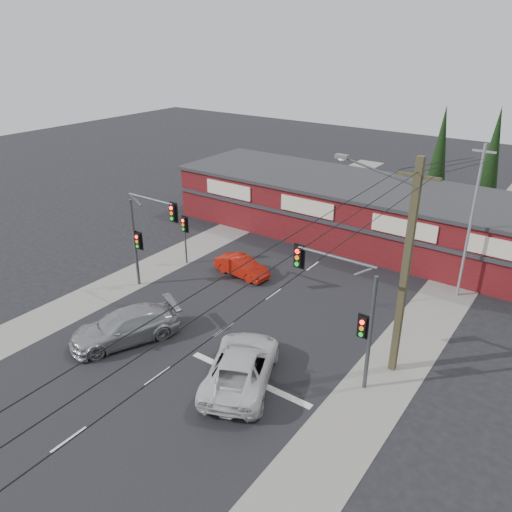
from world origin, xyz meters
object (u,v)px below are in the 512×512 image
Objects in this scene: white_suv at (241,366)px; shop_building at (345,207)px; red_sedan at (242,266)px; silver_suv at (125,326)px; utility_pole at (403,264)px.

shop_building reaches higher than white_suv.
white_suv is 10.60m from red_sedan.
white_suv reaches higher than red_sedan.
silver_suv is at bearing -177.89° from red_sedan.
utility_pole is at bearing -103.67° from red_sedan.
shop_building is 2.73× the size of utility_pole.
white_suv is 19.30m from shop_building.
red_sedan is 0.14× the size of shop_building.
red_sedan is 10.60m from shop_building.
shop_building reaches higher than silver_suv.
shop_building is (2.42, 19.58, 1.33)m from silver_suv.
white_suv is at bearing -136.67° from utility_pole.
red_sedan is (-6.36, 8.49, -0.20)m from white_suv.
white_suv is 8.33m from utility_pole.
silver_suv is at bearing -97.05° from shop_building.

